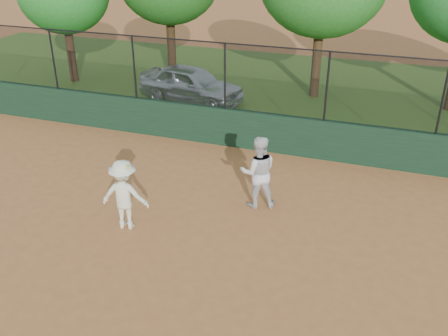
% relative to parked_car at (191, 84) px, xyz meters
% --- Properties ---
extents(ground, '(80.00, 80.00, 0.00)m').
position_rel_parked_car_xyz_m(ground, '(3.05, -9.44, -0.70)').
color(ground, '#AE6838').
rests_on(ground, ground).
extents(back_wall, '(26.00, 0.20, 1.20)m').
position_rel_parked_car_xyz_m(back_wall, '(3.05, -3.44, -0.10)').
color(back_wall, '#17341F').
rests_on(back_wall, ground).
extents(grass_strip, '(36.00, 12.00, 0.01)m').
position_rel_parked_car_xyz_m(grass_strip, '(3.05, 2.56, -0.70)').
color(grass_strip, '#34581B').
rests_on(grass_strip, ground).
extents(parked_car, '(4.34, 2.36, 1.40)m').
position_rel_parked_car_xyz_m(parked_car, '(0.00, 0.00, 0.00)').
color(parked_car, silver).
rests_on(parked_car, ground).
extents(player_second, '(1.09, 0.98, 1.84)m').
position_rel_parked_car_xyz_m(player_second, '(4.52, -6.64, 0.22)').
color(player_second, silver).
rests_on(player_second, ground).
extents(player_main, '(1.17, 0.79, 1.70)m').
position_rel_parked_car_xyz_m(player_main, '(1.95, -8.56, 0.14)').
color(player_main, '#E7E8C5').
rests_on(player_main, ground).
extents(fence_assembly, '(26.00, 0.06, 2.00)m').
position_rel_parked_car_xyz_m(fence_assembly, '(3.02, -3.44, 1.53)').
color(fence_assembly, black).
rests_on(fence_assembly, back_wall).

